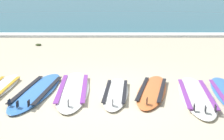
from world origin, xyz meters
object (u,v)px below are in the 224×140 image
object	(u,v)px
surfboard_3	(36,91)
surfboard_4	(72,89)
surfboard_7	(195,95)
surfboard_5	(114,92)
surfboard_6	(151,90)

from	to	relation	value
surfboard_3	surfboard_4	bearing A→B (deg)	7.69
surfboard_7	surfboard_4	bearing A→B (deg)	171.84
surfboard_4	surfboard_7	world-z (taller)	same
surfboard_3	surfboard_7	size ratio (longest dim) A/B	1.02
surfboard_3	surfboard_4	xyz separation A→B (m)	(0.70, 0.09, -0.00)
surfboard_4	surfboard_5	size ratio (longest dim) A/B	1.31
surfboard_4	surfboard_7	size ratio (longest dim) A/B	1.05
surfboard_5	surfboard_6	xyz separation A→B (m)	(0.73, 0.12, -0.00)
surfboard_6	surfboard_7	size ratio (longest dim) A/B	0.89
surfboard_3	surfboard_6	distance (m)	2.30
surfboard_6	surfboard_7	world-z (taller)	same
surfboard_5	surfboard_7	xyz separation A→B (m)	(1.54, -0.14, 0.00)
surfboard_4	surfboard_6	size ratio (longest dim) A/B	1.18
surfboard_3	surfboard_4	world-z (taller)	same
surfboard_6	surfboard_7	xyz separation A→B (m)	(0.81, -0.26, 0.00)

